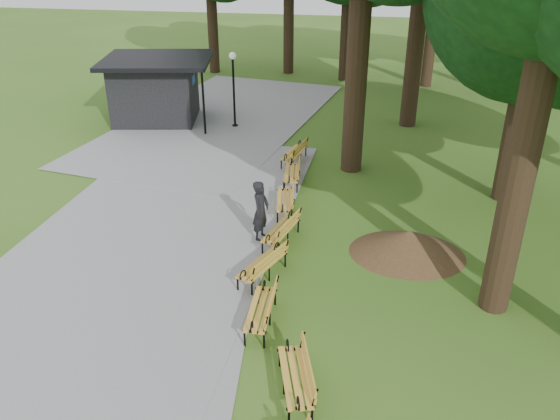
% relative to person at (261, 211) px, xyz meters
% --- Properties ---
extents(ground, '(100.00, 100.00, 0.00)m').
position_rel_person_xyz_m(ground, '(0.57, -3.03, -0.94)').
color(ground, '#38621C').
rests_on(ground, ground).
extents(path, '(12.00, 38.00, 0.06)m').
position_rel_person_xyz_m(path, '(-3.43, -0.03, -0.91)').
color(path, gray).
rests_on(path, ground).
extents(person, '(0.60, 0.77, 1.88)m').
position_rel_person_xyz_m(person, '(0.00, 0.00, 0.00)').
color(person, black).
rests_on(person, ground).
extents(kiosk, '(5.52, 5.01, 3.04)m').
position_rel_person_xyz_m(kiosk, '(-7.21, 10.49, 0.58)').
color(kiosk, black).
rests_on(kiosk, ground).
extents(lamp_post, '(0.32, 0.32, 3.44)m').
position_rel_person_xyz_m(lamp_post, '(-3.29, 10.16, 1.51)').
color(lamp_post, black).
rests_on(lamp_post, ground).
extents(dirt_mound, '(2.78, 2.78, 0.76)m').
position_rel_person_xyz_m(dirt_mound, '(4.31, -0.16, -0.56)').
color(dirt_mound, '#47301C').
rests_on(dirt_mound, ground).
extents(bench_1, '(1.13, 2.00, 0.88)m').
position_rel_person_xyz_m(bench_1, '(1.92, -6.08, -0.50)').
color(bench_1, gold).
rests_on(bench_1, ground).
extents(bench_2, '(0.69, 1.92, 0.88)m').
position_rel_person_xyz_m(bench_2, '(0.80, -4.03, -0.50)').
color(bench_2, gold).
rests_on(bench_2, ground).
extents(bench_3, '(1.30, 2.00, 0.88)m').
position_rel_person_xyz_m(bench_3, '(0.46, -2.10, -0.50)').
color(bench_3, gold).
rests_on(bench_3, ground).
extents(bench_4, '(1.08, 2.00, 0.88)m').
position_rel_person_xyz_m(bench_4, '(0.63, -0.16, -0.50)').
color(bench_4, gold).
rests_on(bench_4, ground).
extents(bench_5, '(0.92, 1.97, 0.88)m').
position_rel_person_xyz_m(bench_5, '(0.41, 1.87, -0.50)').
color(bench_5, gold).
rests_on(bench_5, ground).
extents(bench_6, '(0.84, 1.96, 0.88)m').
position_rel_person_xyz_m(bench_6, '(0.30, 4.14, -0.50)').
color(bench_6, gold).
rests_on(bench_6, ground).
extents(bench_7, '(1.00, 1.99, 0.88)m').
position_rel_person_xyz_m(bench_7, '(0.08, 6.14, -0.50)').
color(bench_7, gold).
rests_on(bench_7, ground).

